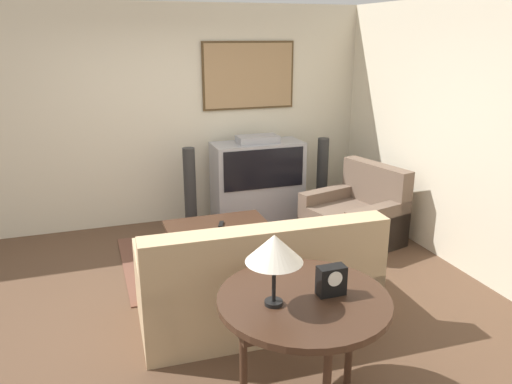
{
  "coord_description": "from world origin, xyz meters",
  "views": [
    {
      "loc": [
        -0.93,
        -4.09,
        2.33
      ],
      "look_at": [
        0.69,
        0.63,
        0.75
      ],
      "focal_mm": 35.0,
      "sensor_mm": 36.0,
      "label": 1
    }
  ],
  "objects": [
    {
      "name": "area_rug",
      "position": [
        0.38,
        0.8,
        0.01
      ],
      "size": [
        2.17,
        1.62,
        0.01
      ],
      "color": "brown",
      "rests_on": "ground_plane"
    },
    {
      "name": "console_table",
      "position": [
        0.23,
        -1.61,
        0.73
      ],
      "size": [
        1.07,
        1.07,
        0.8
      ],
      "color": "#3D2619",
      "rests_on": "ground_plane"
    },
    {
      "name": "ground_plane",
      "position": [
        0.0,
        0.0,
        0.0
      ],
      "size": [
        12.0,
        12.0,
        0.0
      ],
      "primitive_type": "plane",
      "color": "brown"
    },
    {
      "name": "tv",
      "position": [
        1.09,
        1.74,
        0.53
      ],
      "size": [
        1.15,
        0.5,
        1.12
      ],
      "color": "#9E9EA3",
      "rests_on": "ground_plane"
    },
    {
      "name": "mantel_clock",
      "position": [
        0.4,
        -1.64,
        0.89
      ],
      "size": [
        0.18,
        0.1,
        0.19
      ],
      "color": "black",
      "rests_on": "console_table"
    },
    {
      "name": "coffee_table",
      "position": [
        0.29,
        0.75,
        0.36
      ],
      "size": [
        1.08,
        0.56,
        0.4
      ],
      "color": "#3D2619",
      "rests_on": "ground_plane"
    },
    {
      "name": "couch",
      "position": [
        0.29,
        -0.53,
        0.33
      ],
      "size": [
        1.96,
        1.06,
        0.96
      ],
      "rotation": [
        0.0,
        0.0,
        3.11
      ],
      "color": "tan",
      "rests_on": "ground_plane"
    },
    {
      "name": "speaker_tower_left",
      "position": [
        0.2,
        1.68,
        0.49
      ],
      "size": [
        0.25,
        0.25,
        1.04
      ],
      "color": "black",
      "rests_on": "ground_plane"
    },
    {
      "name": "armchair",
      "position": [
        1.95,
        0.7,
        0.29
      ],
      "size": [
        1.09,
        1.13,
        0.89
      ],
      "rotation": [
        0.0,
        0.0,
        -1.32
      ],
      "color": "brown",
      "rests_on": "ground_plane"
    },
    {
      "name": "table_lamp",
      "position": [
        0.02,
        -1.64,
        1.15
      ],
      "size": [
        0.34,
        0.34,
        0.45
      ],
      "color": "black",
      "rests_on": "console_table"
    },
    {
      "name": "wall_back",
      "position": [
        0.02,
        2.13,
        1.36
      ],
      "size": [
        12.0,
        0.1,
        2.7
      ],
      "color": "beige",
      "rests_on": "ground_plane"
    },
    {
      "name": "speaker_tower_right",
      "position": [
        1.99,
        1.68,
        0.49
      ],
      "size": [
        0.25,
        0.25,
        1.04
      ],
      "color": "black",
      "rests_on": "ground_plane"
    },
    {
      "name": "wall_right",
      "position": [
        2.63,
        0.0,
        1.35
      ],
      "size": [
        0.06,
        12.0,
        2.7
      ],
      "color": "beige",
      "rests_on": "ground_plane"
    },
    {
      "name": "remote",
      "position": [
        0.32,
        0.69,
        0.41
      ],
      "size": [
        0.1,
        0.16,
        0.02
      ],
      "color": "black",
      "rests_on": "coffee_table"
    }
  ]
}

